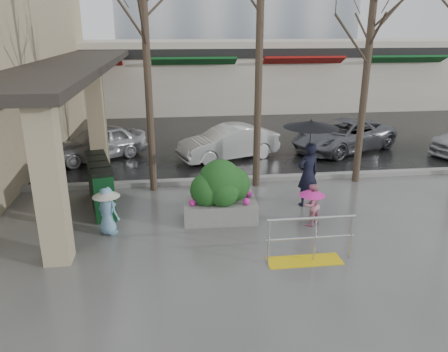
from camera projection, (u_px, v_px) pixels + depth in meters
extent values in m
plane|color=#51514F|center=(236.00, 239.00, 10.31)|extent=(120.00, 120.00, 0.00)
cube|color=black|center=(189.00, 98.00, 30.96)|extent=(120.00, 36.00, 0.01)
cube|color=gray|center=(217.00, 180.00, 14.04)|extent=(120.00, 0.30, 0.15)
cube|color=#2D2823|center=(75.00, 59.00, 16.07)|extent=(2.80, 18.00, 0.25)
cube|color=tan|center=(50.00, 184.00, 8.81)|extent=(0.55, 0.55, 3.50)
cube|color=tan|center=(97.00, 120.00, 14.91)|extent=(0.55, 0.55, 3.50)
cube|color=beige|center=(224.00, 74.00, 26.80)|extent=(34.00, 6.00, 4.00)
cube|color=maroon|center=(79.00, 65.00, 22.84)|extent=(4.50, 1.68, 0.87)
cube|color=#0F4C1E|center=(194.00, 64.00, 23.56)|extent=(4.50, 1.68, 0.87)
cube|color=maroon|center=(301.00, 63.00, 24.29)|extent=(4.50, 1.68, 0.87)
cube|color=#0F4C1E|center=(403.00, 62.00, 25.01)|extent=(4.50, 1.68, 0.87)
cube|color=black|center=(230.00, 53.00, 23.63)|extent=(34.00, 0.35, 0.50)
cube|color=yellow|center=(304.00, 261.00, 9.34)|extent=(1.60, 0.50, 0.02)
cylinder|color=silver|center=(269.00, 242.00, 9.09)|extent=(0.05, 0.05, 1.00)
cylinder|color=silver|center=(315.00, 240.00, 9.21)|extent=(0.05, 0.05, 1.00)
cylinder|color=silver|center=(351.00, 237.00, 9.30)|extent=(0.05, 0.05, 1.00)
cylinder|color=silver|center=(312.00, 218.00, 9.03)|extent=(1.90, 0.06, 0.06)
cylinder|color=silver|center=(310.00, 238.00, 9.18)|extent=(1.90, 0.04, 0.04)
cylinder|color=#382B21|center=(148.00, 77.00, 12.35)|extent=(0.22, 0.22, 6.80)
cylinder|color=#382B21|center=(259.00, 72.00, 12.70)|extent=(0.22, 0.22, 7.00)
cylinder|color=#382B21|center=(366.00, 80.00, 13.18)|extent=(0.22, 0.22, 6.50)
imported|color=black|center=(308.00, 174.00, 12.02)|extent=(0.76, 0.61, 1.80)
cylinder|color=black|center=(310.00, 142.00, 11.72)|extent=(0.02, 0.02, 1.14)
cone|color=black|center=(311.00, 124.00, 11.57)|extent=(1.48, 1.48, 0.18)
sphere|color=black|center=(311.00, 120.00, 11.53)|extent=(0.05, 0.05, 0.05)
imported|color=pink|center=(311.00, 205.00, 10.91)|extent=(0.66, 0.62, 1.09)
cylinder|color=black|center=(312.00, 197.00, 10.84)|extent=(0.02, 0.02, 0.47)
cone|color=#E2239A|center=(312.00, 192.00, 10.79)|extent=(0.67, 0.67, 0.18)
sphere|color=black|center=(312.00, 188.00, 10.76)|extent=(0.05, 0.05, 0.05)
imported|color=#6FA1C5|center=(108.00, 211.00, 10.41)|extent=(0.69, 0.64, 1.19)
cylinder|color=black|center=(107.00, 200.00, 10.32)|extent=(0.02, 0.02, 0.55)
cone|color=beige|center=(106.00, 193.00, 10.26)|extent=(0.66, 0.66, 0.18)
sphere|color=black|center=(105.00, 189.00, 10.22)|extent=(0.05, 0.05, 0.05)
cube|color=slate|center=(220.00, 211.00, 11.27)|extent=(1.90, 1.00, 0.52)
ellipsoid|color=#144014|center=(220.00, 183.00, 11.02)|extent=(1.14, 1.03, 1.20)
sphere|color=#144014|center=(206.00, 190.00, 10.93)|extent=(0.82, 0.82, 0.82)
sphere|color=#144014|center=(233.00, 184.00, 11.25)|extent=(0.87, 0.87, 0.87)
cube|color=#0D3C1B|center=(104.00, 198.00, 11.17)|extent=(0.61, 0.61, 1.23)
cube|color=black|center=(102.00, 173.00, 10.95)|extent=(0.65, 0.65, 0.09)
cube|color=black|center=(102.00, 190.00, 11.71)|extent=(0.61, 0.61, 1.23)
cube|color=black|center=(99.00, 166.00, 11.49)|extent=(0.65, 0.65, 0.09)
cube|color=#0B3414|center=(99.00, 182.00, 12.26)|extent=(0.61, 0.61, 1.23)
cube|color=black|center=(97.00, 159.00, 12.04)|extent=(0.65, 0.65, 0.09)
cube|color=black|center=(97.00, 176.00, 12.80)|extent=(0.61, 0.61, 1.23)
cube|color=black|center=(95.00, 154.00, 12.59)|extent=(0.65, 0.65, 0.09)
imported|color=#BBBBC0|center=(97.00, 143.00, 16.39)|extent=(3.94, 3.18, 1.26)
imported|color=silver|center=(228.00, 143.00, 16.44)|extent=(4.05, 2.56, 1.26)
imported|color=slate|center=(344.00, 135.00, 17.55)|extent=(4.99, 3.91, 1.26)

